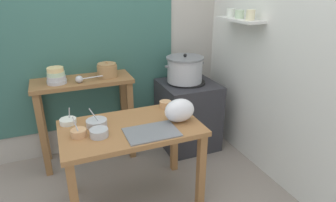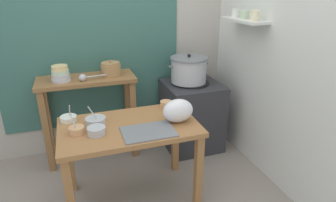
% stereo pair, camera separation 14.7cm
% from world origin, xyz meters
% --- Properties ---
extents(ground_plane, '(9.00, 9.00, 0.00)m').
position_xyz_m(ground_plane, '(0.00, 0.00, 0.00)').
color(ground_plane, gray).
extents(wall_back, '(4.40, 0.12, 2.60)m').
position_xyz_m(wall_back, '(0.08, 1.10, 1.30)').
color(wall_back, '#B2ADA3').
rests_on(wall_back, ground).
extents(wall_right, '(0.30, 3.20, 2.60)m').
position_xyz_m(wall_right, '(1.40, 0.20, 1.30)').
color(wall_right, silver).
rests_on(wall_right, ground).
extents(prep_table, '(1.10, 0.66, 0.72)m').
position_xyz_m(prep_table, '(0.03, 0.02, 0.61)').
color(prep_table, '#9E6B3D').
rests_on(prep_table, ground).
extents(back_shelf_table, '(0.96, 0.40, 0.90)m').
position_xyz_m(back_shelf_table, '(-0.23, 0.83, 0.68)').
color(back_shelf_table, olive).
rests_on(back_shelf_table, ground).
extents(stove_block, '(0.60, 0.61, 0.78)m').
position_xyz_m(stove_block, '(0.87, 0.70, 0.38)').
color(stove_block, '#2D2D33').
rests_on(stove_block, ground).
extents(steamer_pot, '(0.45, 0.40, 0.31)m').
position_xyz_m(steamer_pot, '(0.83, 0.72, 0.92)').
color(steamer_pot, '#B7BABF').
rests_on(steamer_pot, stove_block).
extents(clay_pot, '(0.20, 0.20, 0.16)m').
position_xyz_m(clay_pot, '(0.02, 0.83, 0.97)').
color(clay_pot, '#A37A4C').
rests_on(clay_pot, back_shelf_table).
extents(bowl_stack_enamel, '(0.18, 0.18, 0.15)m').
position_xyz_m(bowl_stack_enamel, '(-0.47, 0.79, 0.97)').
color(bowl_stack_enamel, '#B7BABF').
rests_on(bowl_stack_enamel, back_shelf_table).
extents(ladle, '(0.28, 0.07, 0.07)m').
position_xyz_m(ladle, '(-0.26, 0.73, 0.94)').
color(ladle, '#B7BABF').
rests_on(ladle, back_shelf_table).
extents(serving_tray, '(0.40, 0.28, 0.01)m').
position_xyz_m(serving_tray, '(0.14, -0.15, 0.72)').
color(serving_tray, slate).
rests_on(serving_tray, prep_table).
extents(plastic_bag, '(0.25, 0.17, 0.19)m').
position_xyz_m(plastic_bag, '(0.42, -0.05, 0.82)').
color(plastic_bag, white).
rests_on(plastic_bag, prep_table).
extents(prep_bowl_0, '(0.16, 0.16, 0.17)m').
position_xyz_m(prep_bowl_0, '(-0.22, 0.11, 0.75)').
color(prep_bowl_0, '#B7BABF').
rests_on(prep_bowl_0, prep_table).
extents(prep_bowl_1, '(0.14, 0.14, 0.06)m').
position_xyz_m(prep_bowl_1, '(-0.23, -0.06, 0.75)').
color(prep_bowl_1, '#B7BABF').
rests_on(prep_bowl_1, prep_table).
extents(prep_bowl_2, '(0.11, 0.11, 0.06)m').
position_xyz_m(prep_bowl_2, '(0.42, 0.26, 0.75)').
color(prep_bowl_2, tan).
rests_on(prep_bowl_2, prep_table).
extents(prep_bowl_3, '(0.12, 0.12, 0.16)m').
position_xyz_m(prep_bowl_3, '(-0.37, -0.00, 0.75)').
color(prep_bowl_3, tan).
rests_on(prep_bowl_3, prep_table).
extents(prep_bowl_4, '(0.13, 0.13, 0.14)m').
position_xyz_m(prep_bowl_4, '(-0.43, 0.25, 0.74)').
color(prep_bowl_4, silver).
rests_on(prep_bowl_4, prep_table).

